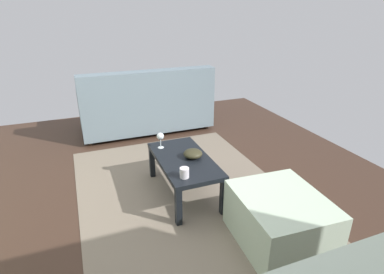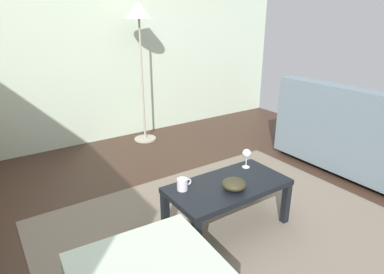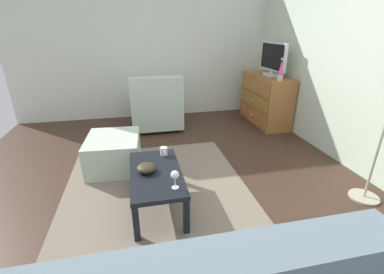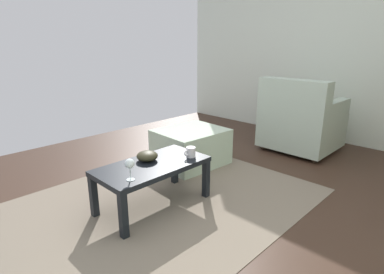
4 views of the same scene
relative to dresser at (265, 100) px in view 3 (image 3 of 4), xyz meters
The scene contains 13 objects.
ground_plane 2.62m from the dresser, 46.61° to the right, with size 5.82×4.85×0.05m, color #3A271D.
wall_accent_rear 2.01m from the dresser, ahead, with size 5.82×0.12×2.64m, color beige.
wall_plain_left 2.27m from the dresser, 115.58° to the right, with size 0.12×4.85×2.64m, color silver.
area_rug 2.89m from the dresser, 46.45° to the right, with size 2.60×1.90×0.01m, color #746758.
dresser is the anchor object (origin of this frame).
tv 0.70m from the dresser, 21.72° to the left, with size 0.75×0.18×0.53m.
lava_lamp 0.73m from the dresser, ahead, with size 0.09×0.09×0.33m.
coffee_table 2.90m from the dresser, 46.18° to the right, with size 0.89×0.46×0.37m.
wine_glass 3.02m from the dresser, 40.36° to the right, with size 0.07×0.07×0.16m.
mug 2.60m from the dresser, 49.53° to the right, with size 0.11×0.08×0.08m.
bowl_decorative 2.95m from the dresser, 47.50° to the right, with size 0.17×0.17×0.08m, color #302D1B.
armchair 1.90m from the dresser, 93.88° to the right, with size 0.80×0.81×0.90m.
ottoman 2.77m from the dresser, 65.85° to the right, with size 0.70×0.60×0.39m, color #B1C3AB.
Camera 3 is at (2.36, -0.34, 1.59)m, focal length 24.69 mm.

